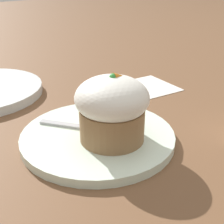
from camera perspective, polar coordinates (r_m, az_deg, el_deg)
ground_plane at (r=0.46m, az=-2.60°, el=-5.18°), size 4.00×4.00×0.00m
dessert_plate at (r=0.46m, az=-2.62°, el=-4.50°), size 0.22×0.22×0.01m
carrot_cake at (r=0.42m, az=0.00°, el=0.72°), size 0.10×0.10×0.10m
spoon at (r=0.46m, az=-2.88°, el=-3.04°), size 0.10×0.12×0.01m
paper_napkin at (r=0.66m, az=5.67°, el=4.44°), size 0.14×0.12×0.00m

